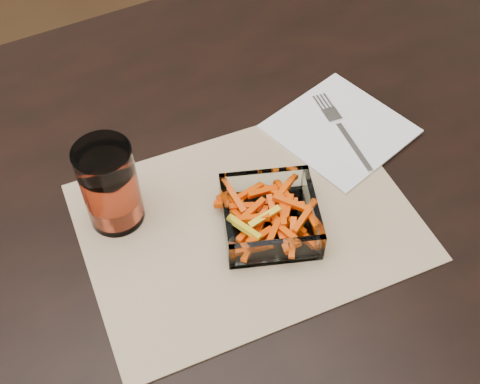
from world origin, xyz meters
name	(u,v)px	position (x,y,z in m)	size (l,w,h in m)	color
dining_table	(146,237)	(0.00, 0.00, 0.66)	(1.60, 0.90, 0.75)	black
placemat	(248,222)	(0.12, -0.10, 0.75)	(0.45, 0.33, 0.00)	tan
glass_bowl	(270,218)	(0.14, -0.12, 0.77)	(0.16, 0.16, 0.05)	white
tumbler	(111,188)	(-0.03, -0.01, 0.81)	(0.08, 0.08, 0.13)	white
napkin	(340,129)	(0.33, -0.02, 0.76)	(0.18, 0.18, 0.00)	white
fork	(341,128)	(0.33, -0.02, 0.76)	(0.04, 0.18, 0.00)	silver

